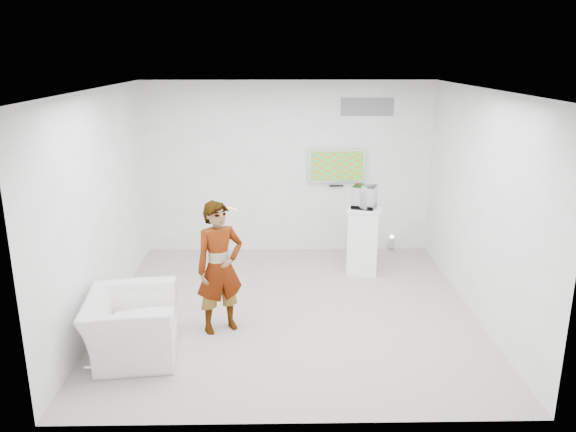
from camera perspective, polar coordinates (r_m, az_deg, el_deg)
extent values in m
cube|color=#AEA8A0|center=(7.91, 0.29, -9.44)|extent=(5.00, 5.00, 0.01)
cube|color=#303032|center=(7.14, 0.32, 12.73)|extent=(5.00, 5.00, 0.01)
cube|color=white|center=(9.82, -0.03, 4.89)|extent=(5.00, 0.01, 3.00)
cube|color=white|center=(5.02, 0.96, -6.41)|extent=(5.00, 0.01, 3.00)
cube|color=white|center=(7.74, -18.53, 0.93)|extent=(0.01, 5.00, 3.00)
cube|color=white|center=(7.85, 18.87, 1.10)|extent=(0.01, 5.00, 3.00)
cube|color=silver|center=(9.81, 4.96, 5.12)|extent=(1.00, 0.08, 0.60)
cube|color=slate|center=(9.77, 8.05, 10.90)|extent=(0.90, 0.02, 0.30)
imported|color=white|center=(7.10, -6.96, -5.20)|extent=(0.74, 0.65, 1.70)
imported|color=white|center=(6.92, -15.60, -10.67)|extent=(1.12, 1.25, 0.74)
cube|color=white|center=(9.10, 7.60, -2.43)|extent=(0.61, 0.61, 1.08)
cylinder|color=silver|center=(10.23, 10.47, -2.78)|extent=(0.21, 0.21, 0.29)
cube|color=white|center=(8.90, 7.77, 1.94)|extent=(0.45, 0.45, 0.35)
cube|color=white|center=(8.91, 7.76, 1.61)|extent=(0.09, 0.18, 0.24)
cube|color=white|center=(7.10, -5.72, 0.65)|extent=(0.13, 0.12, 0.04)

